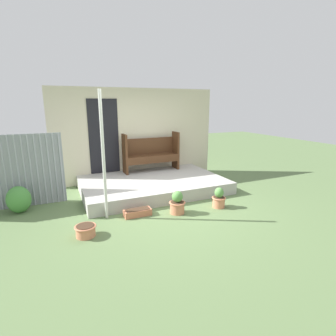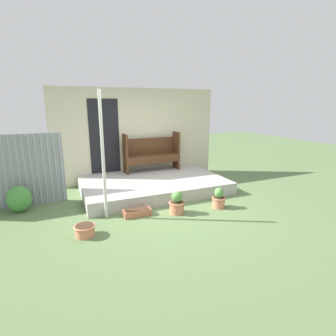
% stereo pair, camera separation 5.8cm
% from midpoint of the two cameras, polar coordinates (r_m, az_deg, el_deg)
% --- Properties ---
extents(ground_plane, '(24.00, 24.00, 0.00)m').
position_cam_midpoint_polar(ground_plane, '(5.75, -1.26, -8.36)').
color(ground_plane, '#5B7547').
extents(porch_slab, '(3.53, 2.30, 0.29)m').
position_cam_midpoint_polar(porch_slab, '(6.77, -3.59, -3.60)').
color(porch_slab, '#B2AFA8').
rests_on(porch_slab, ground_plane).
extents(house_wall, '(4.73, 0.08, 2.60)m').
position_cam_midpoint_polar(house_wall, '(7.62, -7.12, 7.15)').
color(house_wall, beige).
rests_on(house_wall, ground_plane).
extents(support_post, '(0.06, 0.06, 2.43)m').
position_cam_midpoint_polar(support_post, '(5.01, -14.21, 2.37)').
color(support_post, silver).
rests_on(support_post, ground_plane).
extents(bench, '(1.60, 0.41, 1.08)m').
position_cam_midpoint_polar(bench, '(7.49, -3.96, 3.54)').
color(bench, '#4C2D19').
rests_on(bench, porch_slab).
extents(flower_pot_left, '(0.36, 0.36, 0.20)m').
position_cam_midpoint_polar(flower_pot_left, '(4.73, -17.85, -12.78)').
color(flower_pot_left, tan).
rests_on(flower_pot_left, ground_plane).
extents(flower_pot_middle, '(0.34, 0.34, 0.47)m').
position_cam_midpoint_polar(flower_pot_middle, '(5.35, 1.71, -7.74)').
color(flower_pot_middle, tan).
rests_on(flower_pot_middle, ground_plane).
extents(flower_pot_right, '(0.30, 0.30, 0.44)m').
position_cam_midpoint_polar(flower_pot_right, '(5.74, 10.73, -6.59)').
color(flower_pot_right, tan).
rests_on(flower_pot_right, ground_plane).
extents(planter_box_rect, '(0.54, 0.21, 0.14)m').
position_cam_midpoint_polar(planter_box_rect, '(5.32, -6.96, -9.58)').
color(planter_box_rect, '#C67251').
rests_on(planter_box_rect, ground_plane).
extents(shrub_by_fence, '(0.46, 0.42, 0.56)m').
position_cam_midpoint_polar(shrub_by_fence, '(6.18, -29.96, -5.95)').
color(shrub_by_fence, '#478C3D').
rests_on(shrub_by_fence, ground_plane).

